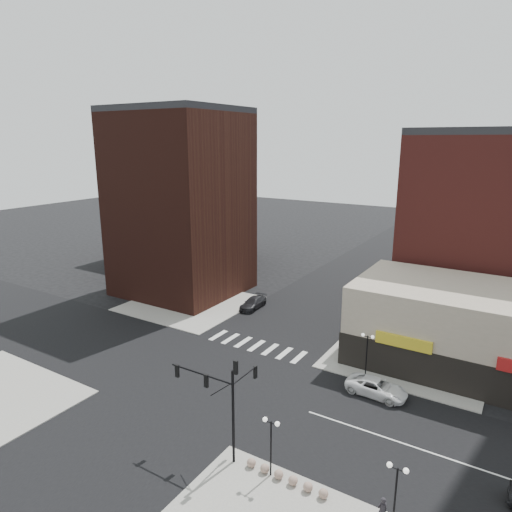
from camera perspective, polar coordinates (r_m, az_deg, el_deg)
The scene contains 17 objects.
ground at distance 43.94m, azimuth -5.65°, elevation -15.07°, with size 240.00×240.00×0.00m, color black.
road_ew at distance 43.94m, azimuth -5.65°, elevation -15.05°, with size 200.00×14.00×0.02m, color black.
road_ns at distance 43.94m, azimuth -5.65°, elevation -15.05°, with size 14.00×200.00×0.02m, color black.
sidewalk_nw at distance 62.51m, azimuth -8.20°, elevation -5.89°, with size 15.00×15.00×0.12m, color gray.
sidewalk_ne at distance 50.39m, azimuth 18.65°, elevation -11.68°, with size 15.00×15.00×0.12m, color gray.
building_nw at distance 65.31m, azimuth -9.39°, elevation 6.22°, with size 16.00×15.00×25.00m, color #351611.
building_nw_low at distance 86.31m, azimuth -9.01°, elevation 3.82°, with size 20.00×18.00×12.00m, color #351611.
building_ne_midrise at distance 60.77m, azimuth 26.95°, elevation 2.81°, with size 18.00×15.00×22.00m, color maroon.
building_ne_row at distance 48.78m, azimuth 26.62°, elevation -9.20°, with size 24.20×12.20×8.00m.
traffic_signal at distance 32.27m, azimuth -3.98°, elevation -16.58°, with size 5.59×3.09×7.77m.
street_lamp_se_a at distance 31.36m, azimuth 1.89°, elevation -21.24°, with size 1.22×0.32×4.16m.
street_lamp_se_b at distance 29.08m, azimuth 17.17°, elevation -25.25°, with size 1.22×0.32×4.16m.
street_lamp_ne at distance 43.87m, azimuth 13.74°, elevation -10.66°, with size 1.22×0.32×4.16m.
bollard_row at distance 32.69m, azimuth 3.74°, elevation -25.90°, with size 5.87×0.62×0.62m.
white_suv at distance 42.34m, azimuth 14.84°, elevation -15.60°, with size 2.42×5.25×1.46m, color white.
dark_sedan_north at distance 60.12m, azimuth -0.36°, elevation -5.91°, with size 1.98×4.88×1.42m, color black.
pedestrian at distance 30.68m, azimuth 15.48°, elevation -28.30°, with size 0.63×0.42×1.74m, color #242126.
Camera 1 is at (23.60, -30.17, 21.54)m, focal length 32.00 mm.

